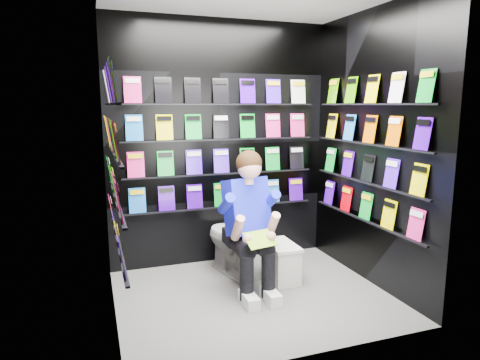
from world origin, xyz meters
name	(u,v)px	position (x,y,z in m)	size (l,w,h in m)	color
floor	(253,296)	(0.00, 0.00, 0.00)	(2.40, 2.40, 0.00)	slate
wall_back	(220,144)	(0.00, 1.00, 1.30)	(2.40, 0.04, 2.60)	black
wall_front	(310,171)	(0.00, -1.00, 1.30)	(2.40, 0.04, 2.60)	black
wall_left	(108,160)	(-1.20, 0.00, 1.30)	(0.04, 2.00, 2.60)	black
wall_right	(372,149)	(1.20, 0.00, 1.30)	(0.04, 2.00, 2.60)	black
comics_back	(221,144)	(0.00, 0.97, 1.31)	(2.10, 0.06, 1.37)	red
comics_left	(112,159)	(-1.17, 0.00, 1.31)	(0.06, 1.70, 1.37)	red
comics_right	(369,149)	(1.17, 0.00, 1.31)	(0.06, 1.70, 1.37)	red
toilet	(233,238)	(0.01, 0.59, 0.37)	(0.42, 0.75, 0.73)	white
longbox	(281,263)	(0.40, 0.27, 0.17)	(0.25, 0.45, 0.34)	silver
longbox_lid	(281,245)	(0.40, 0.27, 0.35)	(0.27, 0.47, 0.03)	silver
reader	(246,208)	(0.01, 0.21, 0.78)	(0.53, 0.78, 1.43)	#1B20DA
held_comic	(260,239)	(0.01, -0.14, 0.58)	(0.27, 0.01, 0.18)	green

